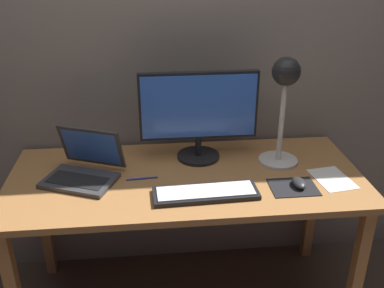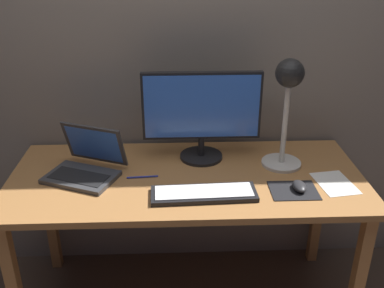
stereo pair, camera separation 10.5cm
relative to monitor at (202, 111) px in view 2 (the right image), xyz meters
name	(u,v)px [view 2 (the right image)]	position (x,y,z in m)	size (l,w,h in m)	color
back_wall	(184,33)	(-0.08, 0.23, 0.32)	(4.80, 0.06, 2.60)	gray
desk	(187,190)	(-0.08, -0.17, -0.32)	(1.60, 0.70, 0.74)	#A8703D
monitor	(202,111)	(0.00, 0.00, 0.00)	(0.56, 0.21, 0.43)	black
keyboard_main	(204,193)	(-0.01, -0.35, -0.23)	(0.45, 0.16, 0.03)	black
laptop	(87,161)	(-0.52, -0.13, -0.18)	(0.38, 0.36, 0.22)	#38383A
desk_lamp	(288,95)	(0.38, -0.09, 0.11)	(0.19, 0.19, 0.51)	beige
mousepad	(294,190)	(0.37, -0.33, -0.24)	(0.20, 0.16, 0.00)	black
mouse	(299,186)	(0.40, -0.32, -0.22)	(0.06, 0.10, 0.03)	#28282B
paper_sheet_near_mouse	(335,183)	(0.57, -0.27, -0.24)	(0.15, 0.21, 0.00)	white
pen	(142,177)	(-0.28, -0.19, -0.24)	(0.01, 0.01, 0.14)	#2633A5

